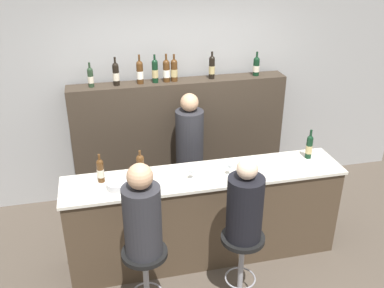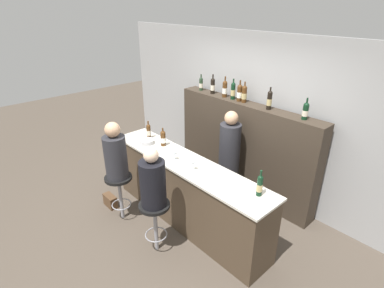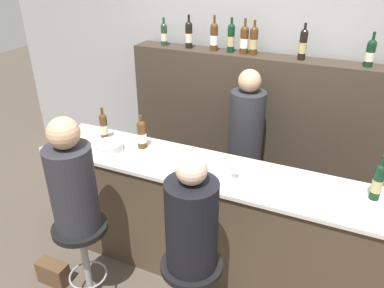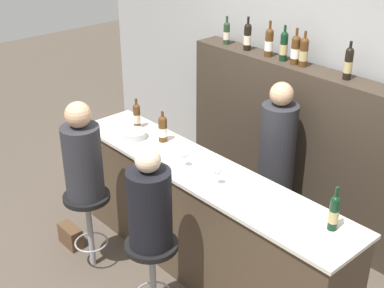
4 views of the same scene
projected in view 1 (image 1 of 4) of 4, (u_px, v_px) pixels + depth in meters
name	position (u px, v px, depth m)	size (l,w,h in m)	color
ground_plane	(210.00, 270.00, 4.41)	(16.00, 16.00, 0.00)	#4C4238
wall_back	(176.00, 96.00, 5.37)	(6.40, 0.05, 2.60)	#9E9E9E
bar_counter	(205.00, 216.00, 4.42)	(2.80, 0.56, 1.00)	#473828
back_bar_cabinet	(180.00, 140.00, 5.39)	(2.62, 0.28, 1.57)	#382D23
wine_bottle_counter_0	(100.00, 170.00, 4.02)	(0.07, 0.07, 0.29)	#4C2D14
wine_bottle_counter_1	(140.00, 166.00, 4.10)	(0.08, 0.08, 0.29)	#4C2D14
wine_bottle_counter_2	(309.00, 146.00, 4.46)	(0.07, 0.07, 0.32)	black
wine_bottle_backbar_0	(91.00, 77.00, 4.79)	(0.07, 0.07, 0.28)	#233823
wine_bottle_backbar_1	(116.00, 74.00, 4.84)	(0.07, 0.07, 0.33)	black
wine_bottle_backbar_2	(140.00, 72.00, 4.90)	(0.08, 0.08, 0.34)	#4C2D14
wine_bottle_backbar_3	(155.00, 71.00, 4.93)	(0.07, 0.07, 0.33)	black
wine_bottle_backbar_4	(166.00, 71.00, 4.96)	(0.08, 0.08, 0.33)	#4C2D14
wine_bottle_backbar_5	(174.00, 70.00, 4.98)	(0.08, 0.08, 0.32)	#4C2D14
wine_bottle_backbar_6	(212.00, 67.00, 5.07)	(0.07, 0.07, 0.33)	black
wine_bottle_backbar_7	(256.00, 66.00, 5.20)	(0.08, 0.08, 0.29)	black
wine_glass_0	(192.00, 170.00, 4.06)	(0.07, 0.07, 0.14)	silver
wine_glass_1	(230.00, 166.00, 4.14)	(0.06, 0.06, 0.15)	silver
metal_bowl	(119.00, 185.00, 3.96)	(0.23, 0.23, 0.06)	#B7B7BC
bar_stool_left	(145.00, 265.00, 3.66)	(0.39, 0.39, 0.72)	gray
guest_seated_left	(142.00, 215.00, 3.43)	(0.31, 0.31, 0.83)	#28282D
bar_stool_right	(242.00, 250.00, 3.83)	(0.39, 0.39, 0.72)	gray
guest_seated_right	(245.00, 205.00, 3.62)	(0.31, 0.31, 0.77)	black
bartender	(190.00, 159.00, 5.10)	(0.33, 0.33, 1.53)	#28282D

